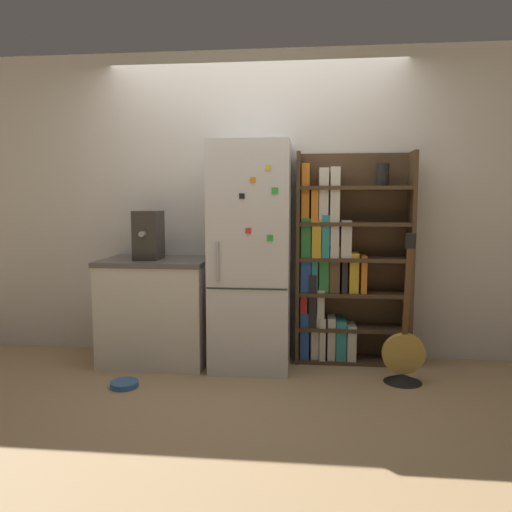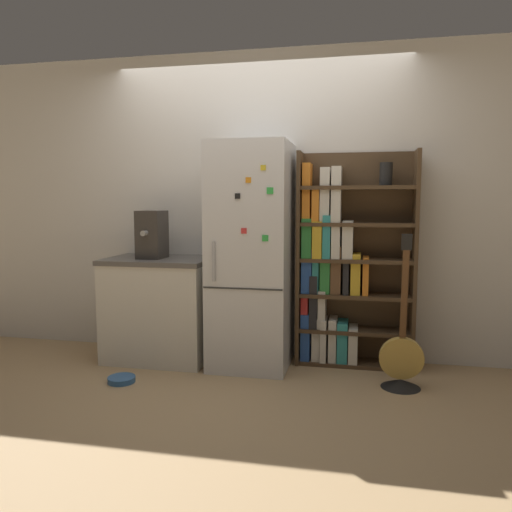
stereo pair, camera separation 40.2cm
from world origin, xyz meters
The scene contains 8 objects.
ground_plane centered at (0.00, 0.00, 0.00)m, with size 16.00×16.00×0.00m, color tan.
wall_back centered at (0.00, 0.47, 1.30)m, with size 8.00×0.05×2.60m.
refrigerator centered at (0.00, 0.13, 0.90)m, with size 0.62×0.66×1.80m.
bookshelf centered at (0.71, 0.33, 0.80)m, with size 0.94×0.29×1.73m.
kitchen_counter centered at (-0.80, 0.14, 0.43)m, with size 0.87×0.63×0.86m.
espresso_machine centered at (-0.84, 0.11, 1.06)m, with size 0.20×0.31×0.40m.
guitar centered at (1.17, -0.15, 0.17)m, with size 0.32×0.28×1.12m.
pet_bowl centered at (-0.86, -0.46, 0.02)m, with size 0.20×0.20×0.04m.
Camera 2 is at (0.86, -3.77, 1.34)m, focal length 35.00 mm.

